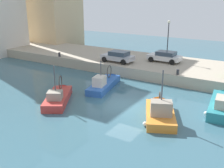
# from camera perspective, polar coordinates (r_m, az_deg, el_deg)

# --- Properties ---
(water_surface) EXTENTS (80.00, 80.00, 0.00)m
(water_surface) POSITION_cam_1_polar(r_m,az_deg,el_deg) (22.14, 2.76, -4.70)
(water_surface) COLOR #386070
(water_surface) RESTS_ON ground
(quay_wall) EXTENTS (9.00, 56.00, 1.20)m
(quay_wall) POSITION_cam_1_polar(r_m,az_deg,el_deg) (31.98, 12.94, 3.27)
(quay_wall) COLOR #ADA08C
(quay_wall) RESTS_ON ground
(fishing_boat_red) EXTENTS (5.78, 4.39, 4.20)m
(fishing_boat_red) POSITION_cam_1_polar(r_m,az_deg,el_deg) (23.63, -11.44, -3.29)
(fishing_boat_red) COLOR #BC3833
(fishing_boat_red) RESTS_ON ground
(fishing_boat_teal) EXTENTS (6.45, 2.64, 4.53)m
(fishing_boat_teal) POSITION_cam_1_polar(r_m,az_deg,el_deg) (23.19, 23.02, -4.85)
(fishing_boat_teal) COLOR teal
(fishing_boat_teal) RESTS_ON ground
(fishing_boat_orange) EXTENTS (5.71, 4.05, 4.79)m
(fishing_boat_orange) POSITION_cam_1_polar(r_m,az_deg,el_deg) (20.49, 10.28, -6.56)
(fishing_boat_orange) COLOR orange
(fishing_boat_orange) RESTS_ON ground
(fishing_boat_blue) EXTENTS (6.56, 2.94, 3.69)m
(fishing_boat_blue) POSITION_cam_1_polar(r_m,az_deg,el_deg) (26.61, -1.52, -0.37)
(fishing_boat_blue) COLOR #2D60B7
(fishing_boat_blue) RESTS_ON ground
(parked_car_white) EXTENTS (2.07, 3.93, 1.30)m
(parked_car_white) POSITION_cam_1_polar(r_m,az_deg,el_deg) (32.38, 11.39, 5.89)
(parked_car_white) COLOR silver
(parked_car_white) RESTS_ON quay_wall
(parked_car_silver) EXTENTS (2.07, 3.91, 1.32)m
(parked_car_silver) POSITION_cam_1_polar(r_m,az_deg,el_deg) (31.78, 1.32, 6.02)
(parked_car_silver) COLOR #B7B7BC
(parked_car_silver) RESTS_ON quay_wall
(mooring_bollard_mid) EXTENTS (0.28, 0.28, 0.55)m
(mooring_bollard_mid) POSITION_cam_1_polar(r_m,az_deg,el_deg) (27.34, 14.09, 2.54)
(mooring_bollard_mid) COLOR #2D2D33
(mooring_bollard_mid) RESTS_ON quay_wall
(mooring_bollard_north) EXTENTS (0.28, 0.28, 0.55)m
(mooring_bollard_north) POSITION_cam_1_polar(r_m,az_deg,el_deg) (35.44, -11.34, 6.28)
(mooring_bollard_north) COLOR #2D2D33
(mooring_bollard_north) RESTS_ON quay_wall
(quay_streetlamp) EXTENTS (0.36, 0.36, 4.83)m
(quay_streetlamp) POSITION_cam_1_polar(r_m,az_deg,el_deg) (33.07, 12.11, 10.64)
(quay_streetlamp) COLOR #38383D
(quay_streetlamp) RESTS_ON quay_wall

